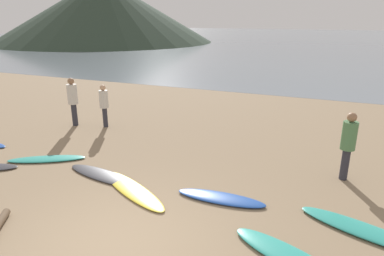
% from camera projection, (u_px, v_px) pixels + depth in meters
% --- Properties ---
extents(ground_plane, '(120.00, 120.00, 0.20)m').
position_uv_depth(ground_plane, '(251.00, 112.00, 14.70)').
color(ground_plane, '#8C7559').
rests_on(ground_plane, ground).
extents(ocean_water, '(140.00, 100.00, 0.01)m').
position_uv_depth(ocean_water, '(320.00, 39.00, 61.21)').
color(ocean_water, slate).
rests_on(ocean_water, ground).
extents(headland_hill, '(33.59, 33.59, 9.61)m').
position_uv_depth(headland_hill, '(104.00, 10.00, 52.84)').
color(headland_hill, '#28382B').
rests_on(headland_hill, ground).
extents(surfboard_2, '(2.05, 1.46, 0.07)m').
position_uv_depth(surfboard_2, '(47.00, 159.00, 9.46)').
color(surfboard_2, teal).
rests_on(surfboard_2, ground).
extents(surfboard_3, '(2.30, 0.92, 0.06)m').
position_uv_depth(surfboard_3, '(103.00, 175.00, 8.50)').
color(surfboard_3, '#333338').
rests_on(surfboard_3, ground).
extents(surfboard_4, '(2.43, 1.63, 0.06)m').
position_uv_depth(surfboard_4, '(133.00, 190.00, 7.79)').
color(surfboard_4, yellow).
rests_on(surfboard_4, ground).
extents(surfboard_5, '(1.99, 0.61, 0.08)m').
position_uv_depth(surfboard_5, '(221.00, 198.00, 7.41)').
color(surfboard_5, '#1E479E').
rests_on(surfboard_5, ground).
extents(surfboard_6, '(2.13, 1.31, 0.09)m').
position_uv_depth(surfboard_6, '(288.00, 256.00, 5.61)').
color(surfboard_6, teal).
rests_on(surfboard_6, ground).
extents(surfboard_7, '(2.42, 1.28, 0.09)m').
position_uv_depth(surfboard_7, '(363.00, 230.00, 6.29)').
color(surfboard_7, teal).
rests_on(surfboard_7, ground).
extents(person_0, '(0.31, 0.31, 1.54)m').
position_uv_depth(person_0, '(104.00, 102.00, 12.07)').
color(person_0, '#2D2D38').
rests_on(person_0, ground).
extents(person_1, '(0.34, 0.34, 1.70)m').
position_uv_depth(person_1, '(348.00, 141.00, 8.06)').
color(person_1, '#2D2D38').
rests_on(person_1, ground).
extents(person_2, '(0.35, 0.35, 1.75)m').
position_uv_depth(person_2, '(73.00, 98.00, 12.19)').
color(person_2, '#2D2D38').
rests_on(person_2, ground).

